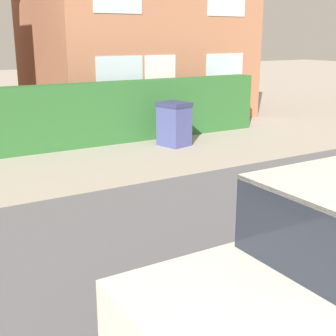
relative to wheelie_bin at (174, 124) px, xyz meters
name	(u,v)px	position (x,y,z in m)	size (l,w,h in m)	color
road_strip	(165,285)	(-3.64, -5.72, -0.54)	(28.00, 6.71, 0.01)	#5B5B60
garden_hedge	(45,119)	(-2.87, 1.09, 0.22)	(12.02, 0.51, 1.53)	#2D662D
wheelie_bin	(174,124)	(0.00, 0.00, 0.00)	(0.76, 0.84, 1.07)	#474C8C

